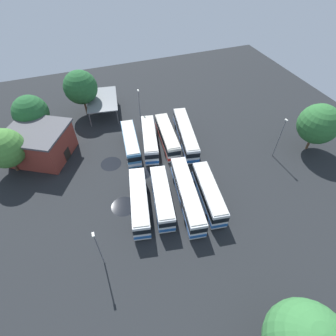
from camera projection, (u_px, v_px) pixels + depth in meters
ground_plane at (166, 172)px, 46.04m from camera, size 92.08×92.08×0.00m
bus_row0_slot0 at (209, 193)px, 40.34m from camera, size 11.19×4.10×3.46m
bus_row0_slot1 at (187, 195)px, 40.11m from camera, size 13.92×4.64×3.46m
bus_row0_slot2 at (162, 197)px, 39.76m from camera, size 10.85×4.41×3.46m
bus_row0_slot3 at (139, 201)px, 39.20m from camera, size 11.50×4.70×3.46m
bus_row1_slot0 at (186, 134)px, 50.58m from camera, size 13.92×5.05×3.46m
bus_row1_slot1 at (167, 136)px, 50.10m from camera, size 11.44×3.70×3.46m
bus_row1_slot2 at (150, 139)px, 49.58m from camera, size 11.50×4.85×3.46m
bus_row1_slot3 at (131, 143)px, 48.79m from camera, size 10.66×3.66×3.46m
depot_building at (40, 143)px, 46.94m from camera, size 12.98×13.34×5.90m
maintenance_shelter at (102, 99)px, 56.79m from camera, size 11.15×7.82×3.44m
lamp_post_far_corner at (99, 248)px, 31.50m from camera, size 0.56×0.28×7.32m
lamp_post_mid_lot at (139, 105)px, 53.37m from camera, size 0.56×0.28×7.69m
lamp_post_near_entrance at (280, 137)px, 45.73m from camera, size 0.56×0.28×8.20m
tree_south_edge at (31, 113)px, 49.02m from camera, size 6.59×6.59×8.95m
tree_northeast at (5, 148)px, 42.64m from camera, size 6.62×6.62×8.48m
tree_west_edge at (81, 87)px, 54.34m from camera, size 6.99×6.99×9.86m
tree_northwest at (318, 124)px, 46.33m from camera, size 7.20×7.20×9.36m
puddle_between_rows at (124, 206)px, 40.81m from camera, size 3.85×3.85×0.01m
puddle_near_shelter at (142, 174)px, 45.68m from camera, size 2.95×2.95×0.01m
puddle_centre_drain at (111, 164)px, 47.44m from camera, size 3.74×3.74×0.01m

